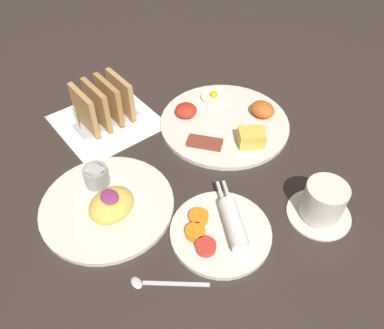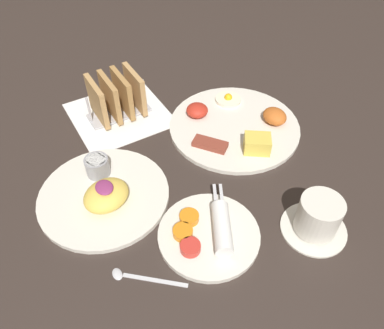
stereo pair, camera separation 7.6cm
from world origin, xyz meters
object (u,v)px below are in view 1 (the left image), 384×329
(plate_breakfast, at_px, (226,122))
(coffee_cup, at_px, (323,203))
(plate_condiments, at_px, (221,230))
(plate_foreground, at_px, (107,202))
(toast_rack, at_px, (103,104))

(plate_breakfast, relative_size, coffee_cup, 2.54)
(plate_condiments, relative_size, plate_foreground, 0.72)
(plate_breakfast, xyz_separation_m, coffee_cup, (0.31, -0.04, 0.03))
(plate_foreground, bearing_deg, plate_condiments, 35.10)
(plate_breakfast, distance_m, plate_condiments, 0.31)
(plate_condiments, bearing_deg, coffee_cup, 63.82)
(plate_foreground, height_order, coffee_cup, coffee_cup)
(plate_breakfast, bearing_deg, plate_condiments, -44.24)
(plate_breakfast, xyz_separation_m, plate_foreground, (0.04, -0.34, 0.00))
(plate_breakfast, height_order, plate_foreground, plate_foreground)
(plate_breakfast, height_order, coffee_cup, coffee_cup)
(plate_condiments, bearing_deg, plate_breakfast, 135.76)
(plate_condiments, bearing_deg, plate_foreground, -144.90)
(toast_rack, xyz_separation_m, coffee_cup, (0.49, 0.17, -0.02))
(coffee_cup, bearing_deg, toast_rack, -160.80)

